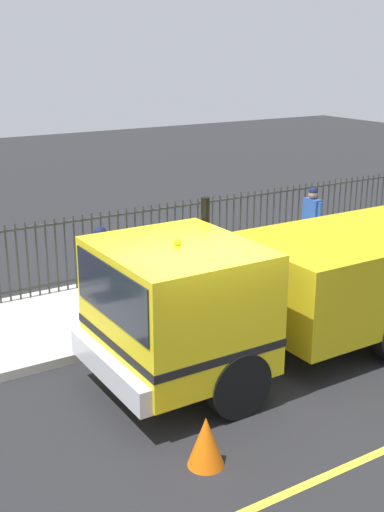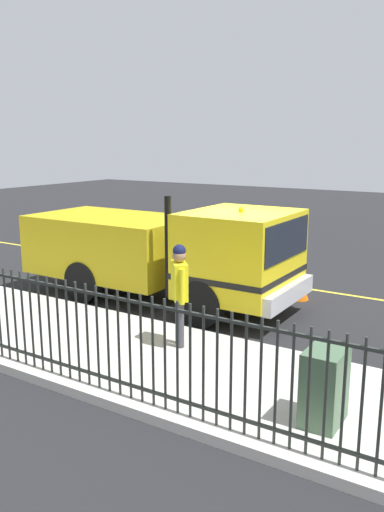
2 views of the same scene
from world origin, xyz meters
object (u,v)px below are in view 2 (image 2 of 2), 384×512
utility_cabinet (324,387)px  traffic_cone (299,286)px  worker_standing (179,285)px  work_truck (171,248)px

utility_cabinet → traffic_cone: bearing=-156.2°
worker_standing → utility_cabinet: worker_standing is taller
worker_standing → work_truck: bearing=-5.1°
traffic_cone → work_truck: bearing=-53.5°
worker_standing → utility_cabinet: (1.19, 2.97, -0.62)m
work_truck → traffic_cone: size_ratio=10.22×
worker_standing → utility_cabinet: size_ratio=1.84×
utility_cabinet → work_truck: bearing=-127.1°
utility_cabinet → traffic_cone: (-5.43, -2.39, -0.32)m
worker_standing → utility_cabinet: bearing=-153.9°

